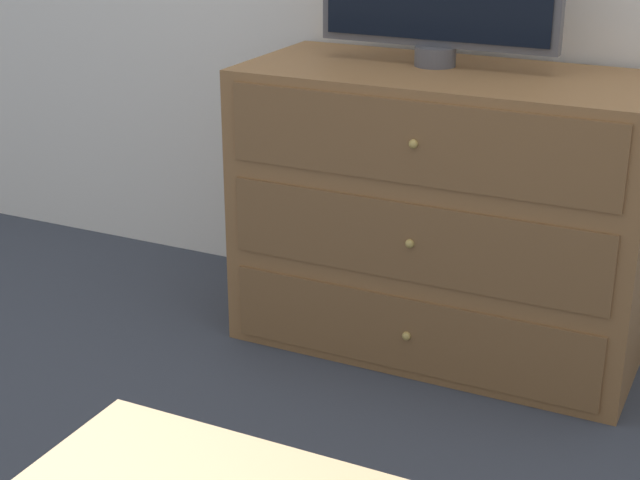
{
  "coord_description": "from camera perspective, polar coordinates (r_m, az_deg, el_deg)",
  "views": [
    {
      "loc": [
        0.68,
        -2.77,
        1.33
      ],
      "look_at": [
        0.04,
        -1.45,
        0.75
      ],
      "focal_mm": 55.0,
      "sensor_mm": 36.0,
      "label": 1
    }
  ],
  "objects": [
    {
      "name": "ground_plane",
      "position": [
        3.15,
        10.99,
        -4.1
      ],
      "size": [
        12.0,
        12.0,
        0.0
      ],
      "primitive_type": "plane",
      "color": "#383D47"
    },
    {
      "name": "dresser",
      "position": [
        2.78,
        7.19,
        1.57
      ],
      "size": [
        1.13,
        0.53,
        0.8
      ],
      "color": "olive",
      "rests_on": "ground_plane"
    }
  ]
}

